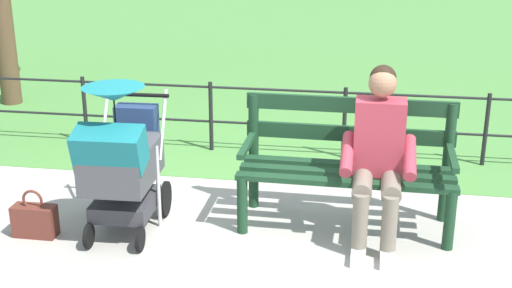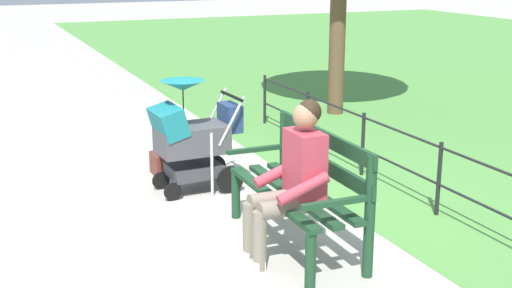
# 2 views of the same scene
# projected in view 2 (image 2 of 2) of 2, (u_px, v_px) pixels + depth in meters

# --- Properties ---
(ground_plane) EXTENTS (60.00, 60.00, 0.00)m
(ground_plane) POSITION_uv_depth(u_px,v_px,m) (256.00, 215.00, 6.36)
(ground_plane) COLOR #ADA89E
(park_bench) EXTENTS (1.61, 0.62, 0.96)m
(park_bench) POSITION_uv_depth(u_px,v_px,m) (304.00, 183.00, 5.62)
(park_bench) COLOR #193D23
(park_bench) RESTS_ON ground
(person_on_bench) EXTENTS (0.54, 0.74, 1.28)m
(person_on_bench) POSITION_uv_depth(u_px,v_px,m) (292.00, 177.00, 5.30)
(person_on_bench) COLOR slate
(person_on_bench) RESTS_ON ground
(stroller) EXTENTS (0.53, 0.91, 1.15)m
(stroller) POSITION_uv_depth(u_px,v_px,m) (191.00, 135.00, 6.87)
(stroller) COLOR black
(stroller) RESTS_ON ground
(handbag) EXTENTS (0.32, 0.14, 0.37)m
(handbag) POSITION_uv_depth(u_px,v_px,m) (159.00, 164.00, 7.50)
(handbag) COLOR brown
(handbag) RESTS_ON ground
(park_fence) EXTENTS (6.57, 0.04, 0.70)m
(park_fence) POSITION_uv_depth(u_px,v_px,m) (398.00, 154.00, 6.84)
(park_fence) COLOR black
(park_fence) RESTS_ON ground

